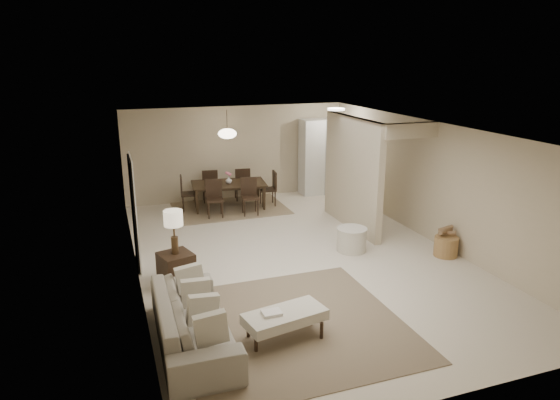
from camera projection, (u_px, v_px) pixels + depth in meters
name	position (u px, v px, depth m)	size (l,w,h in m)	color
floor	(297.00, 256.00, 9.77)	(9.00, 9.00, 0.00)	beige
ceiling	(298.00, 129.00, 9.07)	(9.00, 9.00, 0.00)	white
back_wall	(237.00, 153.00, 13.50)	(6.00, 6.00, 0.00)	#BCAD8E
left_wall	(133.00, 211.00, 8.46)	(9.00, 9.00, 0.00)	#BCAD8E
right_wall	(432.00, 182.00, 10.38)	(9.00, 9.00, 0.00)	#BCAD8E
partition	(352.00, 173.00, 11.13)	(0.15, 2.50, 2.50)	#BCAD8E
doorway	(134.00, 213.00, 9.08)	(0.04, 0.90, 2.04)	black
pantry_cabinet	(322.00, 157.00, 13.99)	(1.20, 0.55, 2.10)	silver
flush_light	(336.00, 109.00, 12.72)	(0.44, 0.44, 0.05)	white
living_rug	(291.00, 325.00, 7.27)	(3.20, 3.20, 0.01)	brown
sofa	(193.00, 320.00, 6.73)	(0.93, 2.37, 0.69)	gray
ottoman_bench	(285.00, 317.00, 6.85)	(1.21, 0.72, 0.41)	beige
side_table	(176.00, 269.00, 8.49)	(0.52, 0.52, 0.57)	black
table_lamp	(173.00, 222.00, 8.25)	(0.32, 0.32, 0.76)	#46321E
round_pouf	(352.00, 240.00, 9.98)	(0.61, 0.61, 0.47)	beige
wicker_basket	(446.00, 246.00, 9.73)	(0.46, 0.46, 0.39)	brown
dining_rug	(230.00, 208.00, 12.86)	(2.80, 2.10, 0.01)	#857252
dining_table	(229.00, 196.00, 12.77)	(1.86, 1.04, 0.65)	black
dining_chairs	(229.00, 191.00, 12.73)	(2.45, 1.89, 0.90)	black
vase	(229.00, 180.00, 12.65)	(0.16, 0.16, 0.17)	white
yellow_mat	(356.00, 215.00, 12.25)	(0.90, 0.55, 0.01)	gold
pendant_light	(227.00, 134.00, 12.32)	(0.46, 0.46, 0.71)	#46321E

